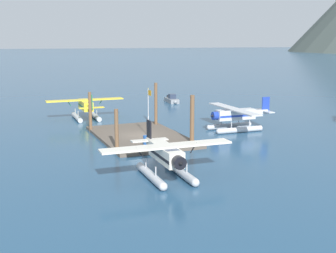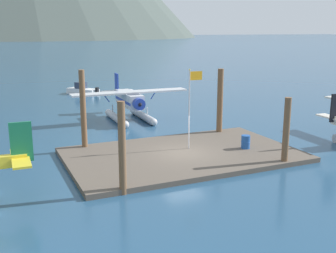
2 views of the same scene
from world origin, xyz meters
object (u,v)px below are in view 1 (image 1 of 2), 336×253
flagpole (149,106)px  fuel_drum (146,140)px  seaplane_yellow_port_aft (86,108)px  boat_grey_open_west (172,100)px  seaplane_cream_stbd_aft (166,158)px  seaplane_silver_bow_centre (235,117)px

flagpole → fuel_drum: (3.30, -1.52, -2.87)m
flagpole → fuel_drum: size_ratio=5.96×
seaplane_yellow_port_aft → boat_grey_open_west: size_ratio=2.14×
fuel_drum → boat_grey_open_west: boat_grey_open_west is taller
flagpole → boat_grey_open_west: size_ratio=1.07×
seaplane_yellow_port_aft → seaplane_cream_stbd_aft: bearing=0.5°
flagpole → seaplane_yellow_port_aft: (-14.99, -3.71, -2.03)m
flagpole → seaplane_silver_bow_centre: flagpole is taller
flagpole → boat_grey_open_west: flagpole is taller
seaplane_cream_stbd_aft → boat_grey_open_west: seaplane_cream_stbd_aft is taller
seaplane_silver_bow_centre → seaplane_yellow_port_aft: same height
flagpole → seaplane_cream_stbd_aft: bearing=-14.5°
seaplane_yellow_port_aft → boat_grey_open_west: bearing=121.4°
seaplane_silver_bow_centre → boat_grey_open_west: 25.19m
flagpole → boat_grey_open_west: bearing=152.1°
fuel_drum → seaplane_yellow_port_aft: 18.44m
seaplane_silver_bow_centre → seaplane_yellow_port_aft: bearing=-134.5°
seaplane_silver_bow_centre → boat_grey_open_west: size_ratio=2.14×
seaplane_cream_stbd_aft → boat_grey_open_west: (-38.90, 16.96, -1.09)m
seaplane_silver_bow_centre → seaplane_cream_stbd_aft: (13.85, -14.51, 0.00)m
flagpole → seaplane_cream_stbd_aft: flagpole is taller
seaplane_yellow_port_aft → seaplane_cream_stbd_aft: size_ratio=1.00×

